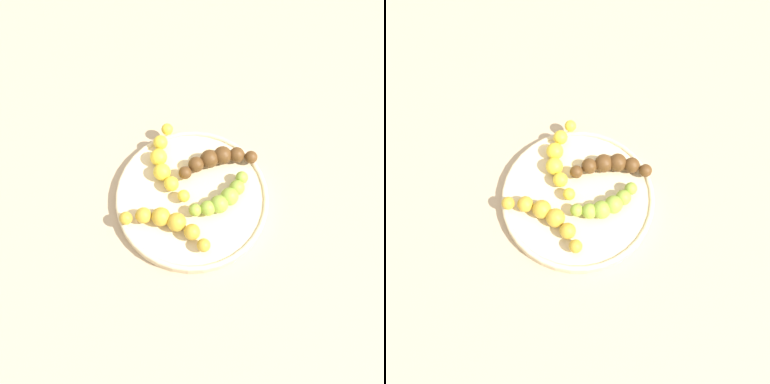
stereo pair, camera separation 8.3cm
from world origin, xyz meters
TOP-DOWN VIEW (x-y plane):
  - ground_plane at (0.00, 0.00)m, footprint 2.40×2.40m
  - fruit_bowl at (0.00, 0.00)m, footprint 0.28×0.28m
  - banana_spotted at (0.07, -0.01)m, footprint 0.06×0.17m
  - banana_green at (-0.01, 0.05)m, footprint 0.12×0.07m
  - banana_overripe at (-0.08, 0.01)m, footprint 0.10×0.12m
  - banana_yellow at (-0.03, -0.07)m, footprint 0.13×0.11m

SIDE VIEW (x-z plane):
  - ground_plane at x=0.00m, z-range 0.00..0.00m
  - fruit_bowl at x=0.00m, z-range 0.00..0.02m
  - banana_yellow at x=-0.03m, z-range 0.02..0.05m
  - banana_green at x=-0.01m, z-range 0.02..0.05m
  - banana_spotted at x=0.07m, z-range 0.02..0.05m
  - banana_overripe at x=-0.08m, z-range 0.02..0.05m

